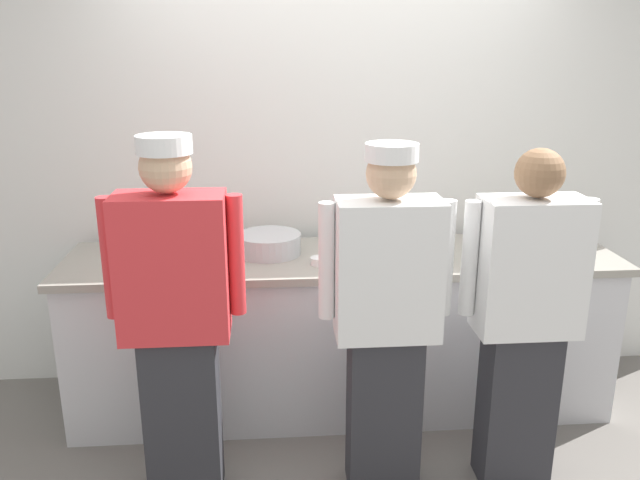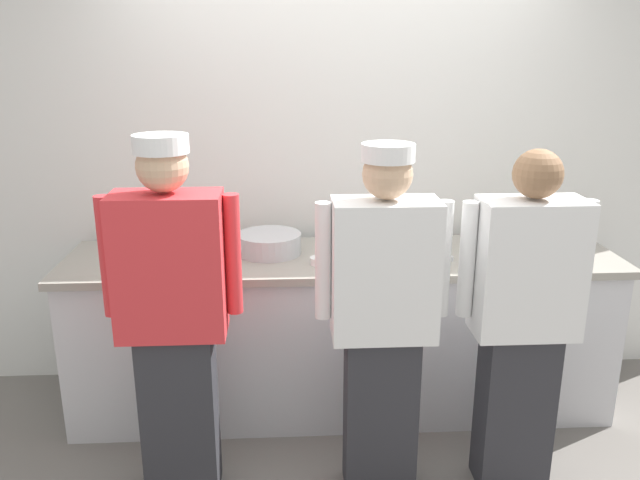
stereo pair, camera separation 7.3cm
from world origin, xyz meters
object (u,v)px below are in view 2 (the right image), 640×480
object	(u,v)px
chef_center	(383,316)
squeeze_bottle_primary	(517,249)
plate_stack_front	(212,252)
ramekin_green_sauce	(319,260)
chef_far_right	(523,318)
ramekin_yellow_sauce	(567,254)
ramekin_orange_sauce	(511,239)
sheet_tray	(398,253)
mixing_bowl_steel	(269,243)
deli_cup	(131,241)
chef_near_left	(173,313)

from	to	relation	value
chef_center	squeeze_bottle_primary	xyz separation A→B (m)	(0.75, 0.49, 0.14)
plate_stack_front	ramekin_green_sauce	distance (m)	0.57
chef_far_right	ramekin_yellow_sauce	size ratio (longest dim) A/B	17.25
squeeze_bottle_primary	ramekin_orange_sauce	distance (m)	0.41
chef_far_right	plate_stack_front	size ratio (longest dim) A/B	7.42
sheet_tray	mixing_bowl_steel	bearing A→B (deg)	174.34
chef_far_right	plate_stack_front	world-z (taller)	chef_far_right
ramekin_green_sauce	deli_cup	distance (m)	1.06
chef_near_left	ramekin_orange_sauce	distance (m)	1.97
deli_cup	plate_stack_front	bearing A→B (deg)	-18.76
chef_center	sheet_tray	size ratio (longest dim) A/B	3.19
sheet_tray	ramekin_yellow_sauce	xyz separation A→B (m)	(0.89, -0.10, 0.01)
squeeze_bottle_primary	deli_cup	size ratio (longest dim) A/B	1.84
plate_stack_front	squeeze_bottle_primary	distance (m)	1.58
ramekin_yellow_sauce	squeeze_bottle_primary	bearing A→B (deg)	-160.45
ramekin_orange_sauce	chef_far_right	bearing A→B (deg)	-105.54
chef_far_right	mixing_bowl_steel	world-z (taller)	chef_far_right
ramekin_green_sauce	ramekin_orange_sauce	distance (m)	1.16
ramekin_orange_sauce	mixing_bowl_steel	bearing A→B (deg)	-175.69
chef_near_left	squeeze_bottle_primary	world-z (taller)	chef_near_left
chef_far_right	sheet_tray	xyz separation A→B (m)	(-0.44, 0.71, 0.08)
ramekin_yellow_sauce	sheet_tray	bearing A→B (deg)	173.43
squeeze_bottle_primary	ramekin_yellow_sauce	world-z (taller)	squeeze_bottle_primary
ramekin_yellow_sauce	ramekin_orange_sauce	distance (m)	0.34
ramekin_orange_sauce	deli_cup	distance (m)	2.13
squeeze_bottle_primary	deli_cup	world-z (taller)	squeeze_bottle_primary
deli_cup	sheet_tray	bearing A→B (deg)	-5.97
sheet_tray	ramekin_yellow_sauce	distance (m)	0.90
deli_cup	chef_near_left	bearing A→B (deg)	-66.60
chef_center	sheet_tray	distance (m)	0.73
chef_near_left	ramekin_yellow_sauce	xyz separation A→B (m)	(1.98, 0.57, 0.04)
sheet_tray	ramekin_green_sauce	size ratio (longest dim) A/B	5.56
chef_center	squeeze_bottle_primary	world-z (taller)	chef_center
ramekin_yellow_sauce	plate_stack_front	bearing A→B (deg)	176.99
plate_stack_front	sheet_tray	world-z (taller)	plate_stack_front
chef_near_left	ramekin_orange_sauce	size ratio (longest dim) A/B	15.75
plate_stack_front	ramekin_orange_sauce	world-z (taller)	plate_stack_front
sheet_tray	deli_cup	size ratio (longest dim) A/B	4.68
chef_near_left	plate_stack_front	xyz separation A→B (m)	(0.10, 0.67, 0.06)
chef_near_left	chef_far_right	bearing A→B (deg)	-1.29
chef_center	deli_cup	distance (m)	1.53
plate_stack_front	ramekin_green_sauce	world-z (taller)	plate_stack_front
chef_near_left	mixing_bowl_steel	xyz separation A→B (m)	(0.40, 0.74, 0.08)
chef_center	ramekin_yellow_sauce	distance (m)	1.23
mixing_bowl_steel	chef_center	bearing A→B (deg)	-56.82
ramekin_yellow_sauce	deli_cup	xyz separation A→B (m)	(-2.34, 0.25, 0.03)
squeeze_bottle_primary	sheet_tray	bearing A→B (deg)	159.23
mixing_bowl_steel	ramekin_yellow_sauce	world-z (taller)	mixing_bowl_steel
chef_near_left	sheet_tray	xyz separation A→B (m)	(1.09, 0.68, 0.03)
deli_cup	ramekin_yellow_sauce	bearing A→B (deg)	-6.20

